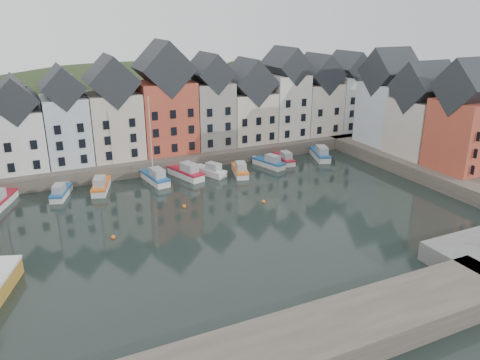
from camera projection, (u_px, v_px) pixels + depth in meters
ground at (239, 226)px, 54.97m from camera, size 260.00×260.00×0.00m
far_quay at (164, 153)px, 80.14m from camera, size 90.00×16.00×2.00m
right_quay at (447, 168)px, 72.14m from camera, size 14.00×54.00×2.00m
hillside at (136, 203)px, 108.64m from camera, size 153.60×70.40×64.00m
far_terrace at (184, 108)px, 77.09m from camera, size 72.37×8.16×17.78m
right_terrace at (424, 112)px, 73.39m from camera, size 8.30×24.25×16.36m
mooring_buoys at (191, 214)px, 57.84m from camera, size 20.50×5.50×0.50m
boat_a at (0, 200)px, 60.39m from camera, size 4.41×6.90×2.54m
boat_b at (61, 192)px, 63.35m from camera, size 3.62×5.98×2.19m
boat_c at (101, 186)px, 65.53m from camera, size 3.81×6.68×2.45m
boat_d at (155, 177)px, 68.74m from camera, size 2.96×6.91×12.79m
boat_e at (186, 172)px, 70.82m from camera, size 4.12×7.35×2.69m
boat_f at (210, 171)px, 71.98m from camera, size 4.01×6.10×2.25m
boat_g at (240, 170)px, 72.18m from camera, size 3.52×6.41×2.35m
boat_h at (270, 163)px, 75.82m from camera, size 3.48×6.32×2.32m
boat_i at (284, 159)px, 77.99m from camera, size 2.50×5.94×2.21m
boat_j at (320, 154)px, 80.07m from camera, size 4.25×7.10×2.60m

